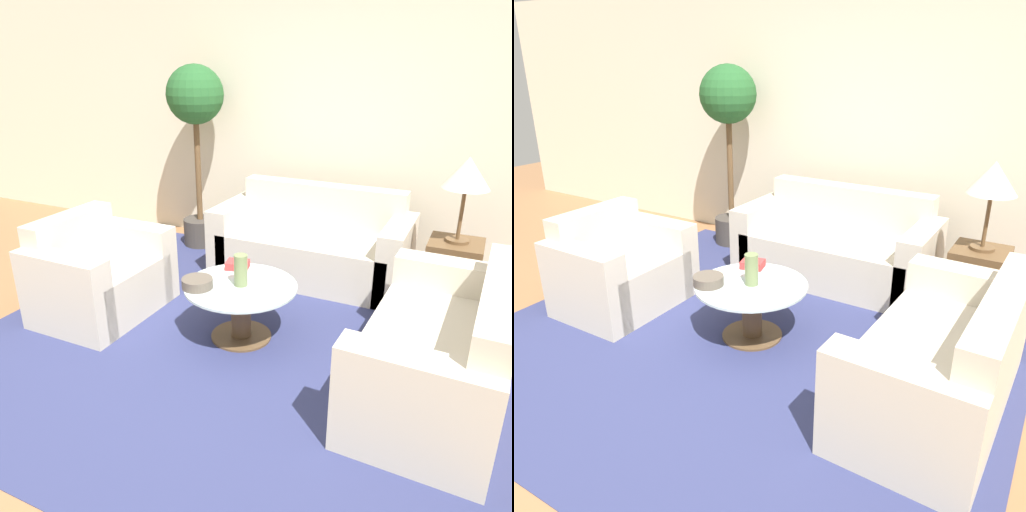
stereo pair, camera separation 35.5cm
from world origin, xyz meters
TOP-DOWN VIEW (x-y plane):
  - ground_plane at (0.00, 0.00)m, footprint 14.00×14.00m
  - wall_back at (0.00, 2.69)m, footprint 10.00×0.06m
  - rug at (0.14, 0.72)m, footprint 3.65×3.48m
  - sofa_main at (0.21, 2.03)m, footprint 1.75×0.81m
  - armchair at (-1.09, 0.60)m, footprint 0.75×1.00m
  - loveseat at (1.53, 0.63)m, footprint 0.81×1.52m
  - coffee_table at (0.14, 0.72)m, footprint 0.80×0.80m
  - side_table at (1.44, 1.91)m, footprint 0.41×0.41m
  - table_lamp at (1.44, 1.91)m, footprint 0.35×0.35m
  - potted_plant at (-1.16, 2.27)m, footprint 0.57×0.57m
  - vase at (0.14, 0.72)m, footprint 0.10×0.10m
  - bowl at (-0.12, 0.55)m, footprint 0.22×0.22m
  - book_stack at (-0.02, 0.97)m, footprint 0.20×0.17m

SIDE VIEW (x-z plane):
  - ground_plane at x=0.00m, z-range 0.00..0.00m
  - rug at x=0.14m, z-range 0.00..0.01m
  - coffee_table at x=0.14m, z-range 0.06..0.48m
  - side_table at x=1.44m, z-range 0.00..0.56m
  - sofa_main at x=0.21m, z-range -0.13..0.68m
  - loveseat at x=1.53m, z-range -0.12..0.68m
  - armchair at x=-1.09m, z-range -0.11..0.67m
  - book_stack at x=-0.02m, z-range 0.42..0.48m
  - bowl at x=-0.12m, z-range 0.42..0.49m
  - vase at x=0.14m, z-range 0.42..0.65m
  - table_lamp at x=1.44m, z-range 0.75..1.42m
  - wall_back at x=0.00m, z-range 0.00..2.60m
  - potted_plant at x=-1.16m, z-range 0.39..2.25m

